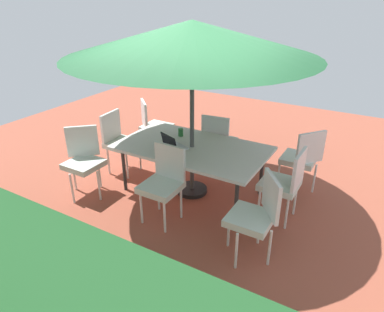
# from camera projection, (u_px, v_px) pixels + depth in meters

# --- Properties ---
(ground_plane) EXTENTS (10.00, 10.00, 0.02)m
(ground_plane) POSITION_uv_depth(u_px,v_px,m) (192.00, 192.00, 5.18)
(ground_plane) COLOR #9E4C38
(hedge_row) EXTENTS (6.30, 0.92, 1.07)m
(hedge_row) POSITION_uv_depth(u_px,v_px,m) (15.00, 293.00, 2.77)
(hedge_row) COLOR #1E4C23
(hedge_row) RESTS_ON ground_plane
(dining_table) EXTENTS (2.06, 1.18, 0.73)m
(dining_table) POSITION_uv_depth(u_px,v_px,m) (192.00, 149.00, 4.88)
(dining_table) COLOR silver
(dining_table) RESTS_ON ground_plane
(patio_umbrella) EXTENTS (3.18, 3.18, 2.38)m
(patio_umbrella) POSITION_uv_depth(u_px,v_px,m) (192.00, 39.00, 4.25)
(patio_umbrella) COLOR #4C4C4C
(patio_umbrella) RESTS_ON ground_plane
(chair_east) EXTENTS (0.47, 0.46, 0.98)m
(chair_east) POSITION_uv_depth(u_px,v_px,m) (120.00, 140.00, 5.54)
(chair_east) COLOR silver
(chair_east) RESTS_ON ground_plane
(chair_southwest) EXTENTS (0.58, 0.58, 0.98)m
(chair_southwest) POSITION_uv_depth(u_px,v_px,m) (302.00, 157.00, 4.97)
(chair_southwest) COLOR silver
(chair_southwest) RESTS_ON ground_plane
(chair_northwest) EXTENTS (0.58, 0.58, 0.98)m
(chair_northwest) POSITION_uv_depth(u_px,v_px,m) (256.00, 213.00, 3.72)
(chair_northwest) COLOR silver
(chair_northwest) RESTS_ON ground_plane
(chair_northeast) EXTENTS (0.59, 0.59, 0.98)m
(chair_northeast) POSITION_uv_depth(u_px,v_px,m) (84.00, 158.00, 4.92)
(chair_northeast) COLOR silver
(chair_northeast) RESTS_ON ground_plane
(chair_south) EXTENTS (0.47, 0.48, 0.98)m
(chair_south) POSITION_uv_depth(u_px,v_px,m) (218.00, 140.00, 5.54)
(chair_south) COLOR silver
(chair_south) RESTS_ON ground_plane
(chair_west) EXTENTS (0.46, 0.46, 0.98)m
(chair_west) POSITION_uv_depth(u_px,v_px,m) (285.00, 181.00, 4.34)
(chair_west) COLOR silver
(chair_west) RESTS_ON ground_plane
(chair_north) EXTENTS (0.46, 0.47, 0.98)m
(chair_north) POSITION_uv_depth(u_px,v_px,m) (163.00, 181.00, 4.35)
(chair_north) COLOR silver
(chair_north) RESTS_ON ground_plane
(chair_southeast) EXTENTS (0.59, 0.59, 0.98)m
(chair_southeast) POSITION_uv_depth(u_px,v_px,m) (153.00, 124.00, 6.15)
(chair_southeast) COLOR silver
(chair_southeast) RESTS_ON ground_plane
(laptop) EXTENTS (0.39, 0.34, 0.21)m
(laptop) POSITION_uv_depth(u_px,v_px,m) (173.00, 145.00, 4.80)
(laptop) COLOR #B7B7BC
(laptop) RESTS_ON dining_table
(cup) EXTENTS (0.07, 0.07, 0.12)m
(cup) POSITION_uv_depth(u_px,v_px,m) (181.00, 132.00, 5.19)
(cup) COLOR #286B33
(cup) RESTS_ON dining_table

